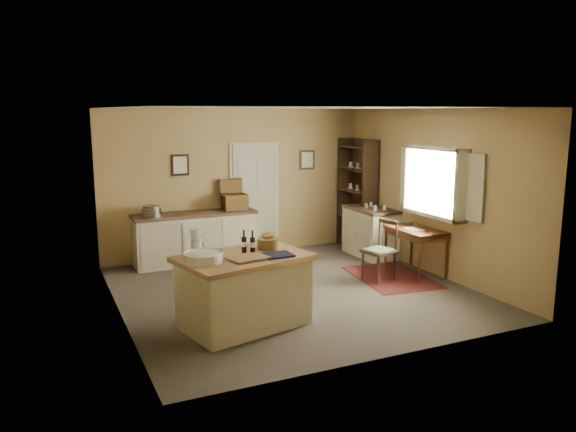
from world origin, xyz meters
The scene contains 16 objects.
ground centered at (0.00, 0.00, 0.00)m, with size 5.00×5.00×0.00m, color #4D463B.
wall_back centered at (0.00, 2.50, 1.35)m, with size 5.00×0.10×2.70m, color olive.
wall_front centered at (0.00, -2.50, 1.35)m, with size 5.00×0.10×2.70m, color olive.
wall_left centered at (-2.50, 0.00, 1.35)m, with size 0.10×5.00×2.70m, color olive.
wall_right centered at (2.50, 0.00, 1.35)m, with size 0.10×5.00×2.70m, color olive.
ceiling centered at (0.00, 0.00, 2.70)m, with size 5.00×5.00×0.00m, color silver.
door centered at (0.35, 2.47, 1.05)m, with size 0.97×0.06×2.11m, color #A3A48C.
framed_prints centered at (0.20, 2.48, 1.72)m, with size 2.82×0.02×0.38m.
window centered at (2.42, -0.20, 1.55)m, with size 0.25×1.99×1.12m.
work_island centered at (-1.15, -0.98, 0.48)m, with size 1.75×1.34×1.20m.
sideboard centered at (-0.88, 2.20, 0.48)m, with size 2.17×0.61×1.18m.
rug centered at (1.75, -0.02, 0.00)m, with size 1.10×1.60×0.01m, color #43100E.
writing_desk centered at (2.20, -0.02, 0.67)m, with size 0.61×0.99×0.82m.
desk_chair centered at (1.48, -0.03, 0.47)m, with size 0.44×0.44×0.93m, color black, non-canonical shape.
right_cabinet centered at (2.20, 1.33, 0.46)m, with size 0.62×1.11×0.99m.
shelving_unit centered at (2.36, 2.00, 1.06)m, with size 0.36×0.96×2.13m.
Camera 1 is at (-3.42, -7.28, 2.66)m, focal length 35.00 mm.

